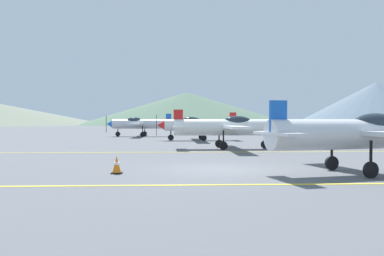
% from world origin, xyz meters
% --- Properties ---
extents(ground_plane, '(400.00, 400.00, 0.00)m').
position_xyz_m(ground_plane, '(0.00, 0.00, 0.00)').
color(ground_plane, '#54565B').
extents(apron_line_near, '(80.00, 0.16, 0.01)m').
position_xyz_m(apron_line_near, '(0.00, -3.48, 0.01)').
color(apron_line_near, yellow).
rests_on(apron_line_near, ground_plane).
extents(apron_line_far, '(80.00, 0.16, 0.01)m').
position_xyz_m(apron_line_far, '(0.00, 7.55, 0.01)').
color(apron_line_far, yellow).
rests_on(apron_line_far, ground_plane).
extents(airplane_near, '(7.08, 8.05, 2.42)m').
position_xyz_m(airplane_near, '(4.73, -1.31, 1.36)').
color(airplane_near, silver).
rests_on(airplane_near, ground_plane).
extents(airplane_mid, '(6.97, 8.05, 2.42)m').
position_xyz_m(airplane_mid, '(1.77, 10.10, 1.36)').
color(airplane_mid, white).
rests_on(airplane_mid, ground_plane).
extents(airplane_far, '(6.99, 8.06, 2.42)m').
position_xyz_m(airplane_far, '(0.42, 20.02, 1.36)').
color(airplane_far, white).
rests_on(airplane_far, ground_plane).
extents(airplane_back, '(6.99, 8.06, 2.42)m').
position_xyz_m(airplane_back, '(-5.28, 28.17, 1.36)').
color(airplane_back, silver).
rests_on(airplane_back, ground_plane).
extents(car_sedan, '(2.17, 4.38, 1.62)m').
position_xyz_m(car_sedan, '(13.61, 35.37, 0.84)').
color(car_sedan, red).
rests_on(car_sedan, ground_plane).
extents(traffic_cone_front, '(0.36, 0.36, 0.59)m').
position_xyz_m(traffic_cone_front, '(-3.50, -0.99, 0.29)').
color(traffic_cone_front, black).
rests_on(traffic_cone_front, ground_plane).
extents(hill_centerleft, '(71.02, 71.02, 10.68)m').
position_xyz_m(hill_centerleft, '(2.52, 118.16, 5.34)').
color(hill_centerleft, '#4C6651').
rests_on(hill_centerleft, ground_plane).
extents(hill_centerright, '(52.66, 52.66, 13.77)m').
position_xyz_m(hill_centerright, '(63.20, 111.04, 6.88)').
color(hill_centerright, slate).
rests_on(hill_centerright, ground_plane).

